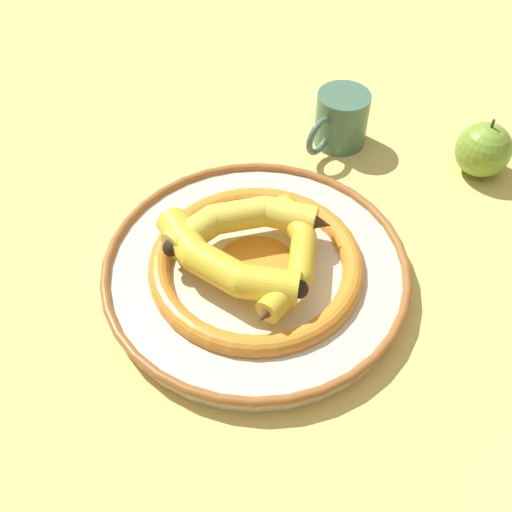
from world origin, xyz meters
name	(u,v)px	position (x,y,z in m)	size (l,w,h in m)	color
ground_plane	(279,265)	(0.00, 0.00, 0.00)	(2.80, 2.80, 0.00)	#E5CC6B
decorative_bowl	(256,268)	(-0.03, 0.02, 0.02)	(0.38, 0.38, 0.04)	beige
banana_a	(219,262)	(-0.07, 0.05, 0.06)	(0.10, 0.22, 0.04)	yellow
banana_b	(294,258)	(-0.03, -0.03, 0.06)	(0.19, 0.09, 0.03)	gold
banana_c	(245,221)	(0.00, 0.05, 0.06)	(0.14, 0.18, 0.04)	yellow
coffee_mug	(340,119)	(0.27, 0.01, 0.04)	(0.12, 0.08, 0.08)	#477056
apple	(483,150)	(0.28, -0.20, 0.04)	(0.08, 0.08, 0.09)	olive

